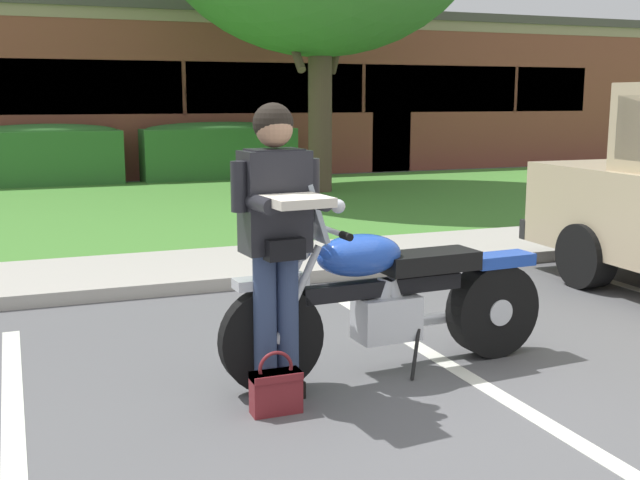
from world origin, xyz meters
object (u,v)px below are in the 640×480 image
at_px(motorcycle, 400,296).
at_px(hedge_center_left, 219,150).
at_px(rider_person, 277,227).
at_px(brick_building, 143,93).
at_px(hedge_left, 47,154).
at_px(handbag, 276,388).

bearing_deg(motorcycle, hedge_center_left, 81.75).
distance_m(rider_person, brick_building, 18.53).
relative_size(hedge_left, hedge_center_left, 0.88).
bearing_deg(brick_building, rider_person, -96.22).
bearing_deg(hedge_center_left, brick_building, 95.04).
relative_size(motorcycle, hedge_left, 0.79).
bearing_deg(handbag, motorcycle, 21.99).
bearing_deg(hedge_left, rider_person, -85.96).
xyz_separation_m(hedge_left, hedge_center_left, (3.42, 0.00, 0.00)).
distance_m(handbag, hedge_left, 12.20).
relative_size(motorcycle, brick_building, 0.09).
xyz_separation_m(motorcycle, hedge_center_left, (1.71, 11.78, 0.16)).
distance_m(hedge_left, hedge_center_left, 3.42).
distance_m(hedge_center_left, brick_building, 6.62).
bearing_deg(handbag, hedge_center_left, 77.63).
height_order(rider_person, handbag, rider_person).
bearing_deg(motorcycle, hedge_left, 98.26).
bearing_deg(motorcycle, brick_building, 86.44).
height_order(hedge_center_left, brick_building, brick_building).
height_order(motorcycle, rider_person, rider_person).
xyz_separation_m(hedge_center_left, brick_building, (-0.57, 6.48, 1.22)).
bearing_deg(hedge_left, hedge_center_left, 0.00).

